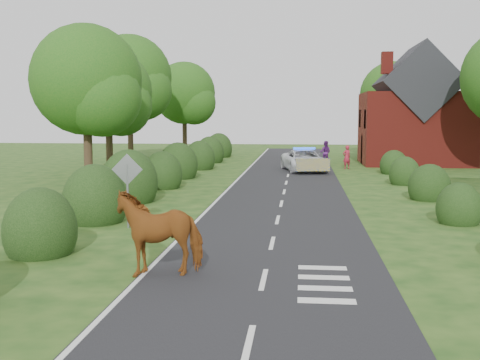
# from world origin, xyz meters

# --- Properties ---
(ground) EXTENTS (120.00, 120.00, 0.00)m
(ground) POSITION_xyz_m (0.00, 0.00, 0.00)
(ground) COLOR #1C4215
(road) EXTENTS (6.00, 70.00, 0.02)m
(road) POSITION_xyz_m (0.00, 15.00, 0.01)
(road) COLOR black
(road) RESTS_ON ground
(road_markings) EXTENTS (4.96, 70.00, 0.01)m
(road_markings) POSITION_xyz_m (-1.60, 12.93, 0.03)
(road_markings) COLOR white
(road_markings) RESTS_ON road
(hedgerow_left) EXTENTS (2.75, 50.41, 3.00)m
(hedgerow_left) POSITION_xyz_m (-6.51, 11.69, 0.75)
(hedgerow_left) COLOR black
(hedgerow_left) RESTS_ON ground
(hedgerow_right) EXTENTS (2.10, 45.78, 2.10)m
(hedgerow_right) POSITION_xyz_m (6.60, 11.21, 0.55)
(hedgerow_right) COLOR black
(hedgerow_right) RESTS_ON ground
(tree_left_a) EXTENTS (5.74, 5.60, 8.38)m
(tree_left_a) POSITION_xyz_m (-9.75, 11.86, 5.34)
(tree_left_a) COLOR #332316
(tree_left_a) RESTS_ON ground
(tree_left_b) EXTENTS (5.74, 5.60, 8.07)m
(tree_left_b) POSITION_xyz_m (-11.25, 19.86, 5.04)
(tree_left_b) COLOR #332316
(tree_left_b) RESTS_ON ground
(tree_left_c) EXTENTS (6.97, 6.80, 10.22)m
(tree_left_c) POSITION_xyz_m (-12.70, 29.83, 6.53)
(tree_left_c) COLOR #332316
(tree_left_c) RESTS_ON ground
(tree_left_d) EXTENTS (6.15, 6.00, 8.89)m
(tree_left_d) POSITION_xyz_m (-10.23, 39.85, 5.64)
(tree_left_d) COLOR #332316
(tree_left_d) RESTS_ON ground
(tree_right_c) EXTENTS (6.15, 6.00, 8.58)m
(tree_right_c) POSITION_xyz_m (9.27, 37.85, 5.34)
(tree_right_c) COLOR #332316
(tree_right_c) RESTS_ON ground
(road_sign) EXTENTS (1.06, 0.08, 2.53)m
(road_sign) POSITION_xyz_m (-5.00, 2.00, 1.65)
(road_sign) COLOR gray
(road_sign) RESTS_ON ground
(house) EXTENTS (8.00, 7.40, 9.17)m
(house) POSITION_xyz_m (9.49, 30.00, 3.79)
(house) COLOR maroon
(house) RESTS_ON ground
(cow) EXTENTS (2.68, 1.94, 1.71)m
(cow) POSITION_xyz_m (-2.57, -3.52, 0.85)
(cow) COLOR brown
(cow) RESTS_ON ground
(police_van) EXTENTS (3.48, 5.71, 1.62)m
(police_van) POSITION_xyz_m (1.01, 23.17, 0.74)
(police_van) COLOR white
(police_van) RESTS_ON ground
(pedestrian_red) EXTENTS (0.73, 0.65, 1.67)m
(pedestrian_red) POSITION_xyz_m (4.01, 25.24, 0.83)
(pedestrian_red) COLOR #A51F35
(pedestrian_red) RESTS_ON ground
(pedestrian_purple) EXTENTS (1.03, 0.91, 1.79)m
(pedestrian_purple) POSITION_xyz_m (2.67, 29.52, 0.89)
(pedestrian_purple) COLOR #551E69
(pedestrian_purple) RESTS_ON ground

